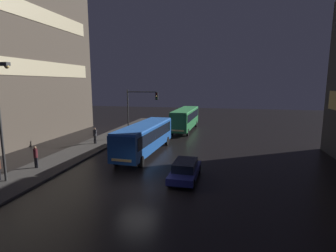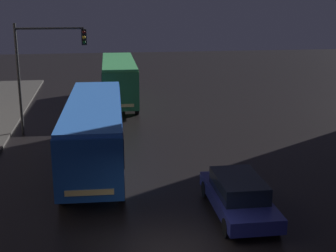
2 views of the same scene
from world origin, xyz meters
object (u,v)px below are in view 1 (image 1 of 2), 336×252
at_px(bus_far, 185,117).
at_px(traffic_light_main, 138,106).
at_px(car_taxi, 185,170).
at_px(street_lamp_sidewalk, 1,105).
at_px(pedestrian_far, 36,155).
at_px(pedestrian_near, 95,134).
at_px(bus_near, 145,136).

xyz_separation_m(bus_far, traffic_light_main, (-4.70, -7.92, 2.33)).
bearing_deg(traffic_light_main, car_taxi, -57.44).
xyz_separation_m(car_taxi, street_lamp_sidewalk, (-12.30, -3.54, 4.89)).
bearing_deg(pedestrian_far, pedestrian_near, -83.82).
relative_size(bus_far, pedestrian_far, 5.99).
bearing_deg(street_lamp_sidewalk, bus_near, 53.29).
height_order(car_taxi, pedestrian_far, pedestrian_far).
bearing_deg(pedestrian_far, car_taxi, -168.75).
bearing_deg(car_taxi, pedestrian_far, 3.33).
bearing_deg(car_taxi, pedestrian_near, -34.97).
height_order(bus_far, traffic_light_main, traffic_light_main).
xyz_separation_m(pedestrian_far, street_lamp_sidewalk, (0.16, -3.05, 4.41)).
distance_m(pedestrian_near, pedestrian_far, 9.24).
xyz_separation_m(bus_near, pedestrian_near, (-6.95, 2.57, -0.61)).
distance_m(bus_far, pedestrian_far, 22.72).
xyz_separation_m(bus_far, car_taxi, (3.15, -20.22, -1.29)).
distance_m(bus_far, car_taxi, 20.50).
relative_size(bus_far, traffic_light_main, 1.72).
height_order(car_taxi, traffic_light_main, traffic_light_main).
distance_m(pedestrian_near, traffic_light_main, 6.27).
relative_size(car_taxi, traffic_light_main, 0.74).
relative_size(bus_near, street_lamp_sidewalk, 1.36).
xyz_separation_m(bus_far, pedestrian_far, (-9.31, -20.70, -0.81)).
distance_m(bus_near, traffic_light_main, 7.16).
distance_m(car_taxi, pedestrian_near, 14.86).
bearing_deg(pedestrian_far, street_lamp_sidewalk, 102.02).
xyz_separation_m(car_taxi, pedestrian_near, (-12.00, 8.75, 0.55)).
height_order(bus_far, car_taxi, bus_far).
bearing_deg(car_taxi, bus_near, -49.58).
bearing_deg(bus_far, pedestrian_far, 67.51).
distance_m(car_taxi, street_lamp_sidewalk, 13.70).
xyz_separation_m(car_taxi, pedestrian_far, (-12.46, -0.48, 0.48)).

